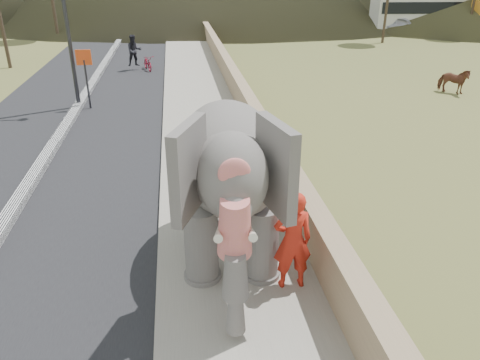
% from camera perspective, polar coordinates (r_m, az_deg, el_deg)
% --- Properties ---
extents(road, '(7.00, 120.00, 0.03)m').
position_cam_1_polar(road, '(16.64, -21.58, 3.87)').
color(road, black).
rests_on(road, ground).
extents(median, '(0.35, 120.00, 0.22)m').
position_cam_1_polar(median, '(16.61, -21.63, 4.17)').
color(median, black).
rests_on(median, ground).
extents(walkway, '(3.00, 120.00, 0.15)m').
position_cam_1_polar(walkway, '(16.14, -4.11, 5.21)').
color(walkway, '#9E9687').
rests_on(walkway, ground).
extents(parapet, '(0.30, 120.00, 1.10)m').
position_cam_1_polar(parapet, '(16.17, 1.72, 7.08)').
color(parapet, tan).
rests_on(parapet, ground).
extents(signboard, '(0.60, 0.08, 2.40)m').
position_cam_1_polar(signboard, '(20.19, -18.35, 12.72)').
color(signboard, '#2D2D33').
rests_on(signboard, ground).
extents(cow, '(1.44, 1.40, 1.17)m').
position_cam_1_polar(cow, '(23.96, 24.55, 10.94)').
color(cow, brown).
rests_on(cow, ground).
extents(distant_car, '(4.55, 3.28, 1.44)m').
position_cam_1_polar(distant_car, '(43.18, 19.04, 17.43)').
color(distant_car, silver).
rests_on(distant_car, ground).
extents(bus_white, '(11.16, 3.34, 3.10)m').
position_cam_1_polar(bus_white, '(45.22, 22.95, 18.21)').
color(bus_white, silver).
rests_on(bus_white, ground).
extents(elephant_and_man, '(2.58, 4.59, 3.21)m').
position_cam_1_polar(elephant_and_man, '(9.07, -1.16, 0.24)').
color(elephant_and_man, slate).
rests_on(elephant_and_man, ground).
extents(motorcyclist, '(1.63, 1.65, 1.93)m').
position_cam_1_polar(motorcyclist, '(27.34, -12.07, 14.56)').
color(motorcyclist, maroon).
rests_on(motorcyclist, ground).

